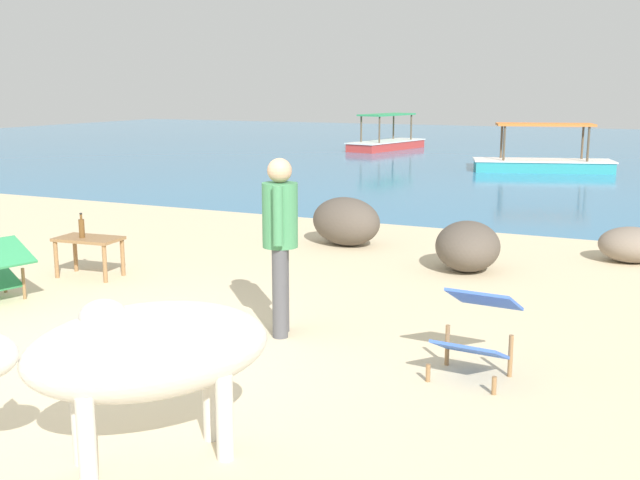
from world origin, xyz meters
The scene contains 12 objects.
sand_beach centered at (0.00, 0.00, 0.02)m, with size 18.00×14.00×0.04m, color beige.
water_surface centered at (0.00, 22.00, 0.00)m, with size 60.00×36.00×0.03m, color teal.
cow centered at (1.26, -1.37, 0.73)m, with size 1.51×1.64×1.05m.
low_bench_table centered at (-2.24, 2.12, 0.44)m, with size 0.80×0.51×0.48m.
bottle centered at (-2.29, 2.08, 0.64)m, with size 0.07×0.07×0.30m.
deck_chair_near centered at (2.71, 0.95, 0.42)m, with size 0.60×0.81×0.68m.
person_standing centered at (0.85, 1.16, 0.99)m, with size 0.32×0.48×1.62m.
shore_rock_large centered at (-0.20, 5.14, 0.38)m, with size 1.10×0.78×0.69m, color brown.
shore_rock_medium centered at (3.58, 5.69, 0.27)m, with size 0.83×0.70×0.46m, color gray.
shore_rock_small centered at (1.77, 4.33, 0.35)m, with size 0.99×0.79×0.62m, color brown.
boat_red centered at (-5.65, 21.71, 0.29)m, with size 1.91×3.83×1.29m.
boat_teal centered at (0.72, 16.56, 0.29)m, with size 3.85×2.18×1.29m.
Camera 1 is at (4.04, -4.83, 2.28)m, focal length 43.20 mm.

